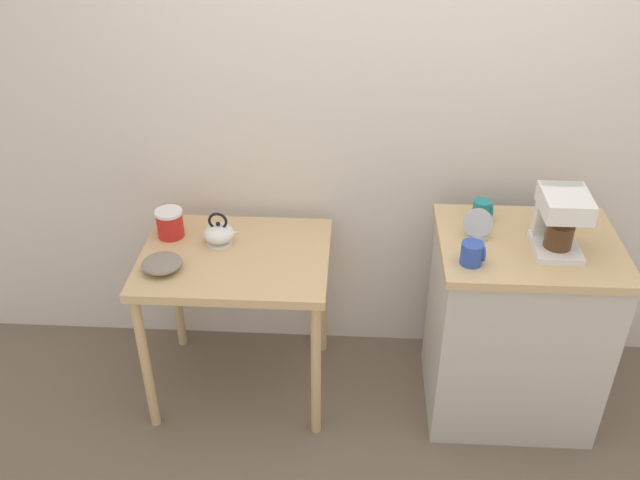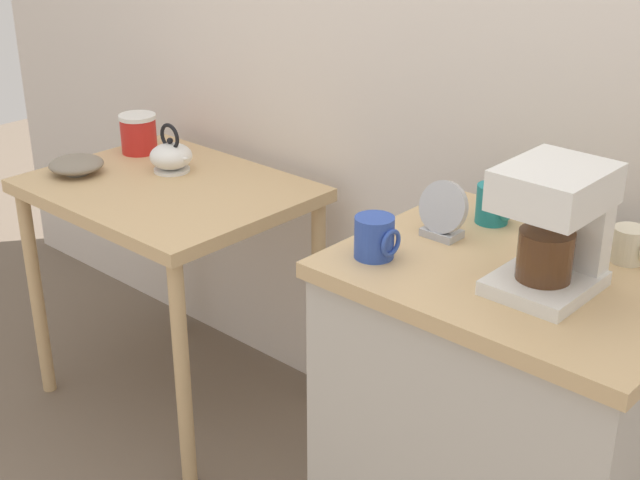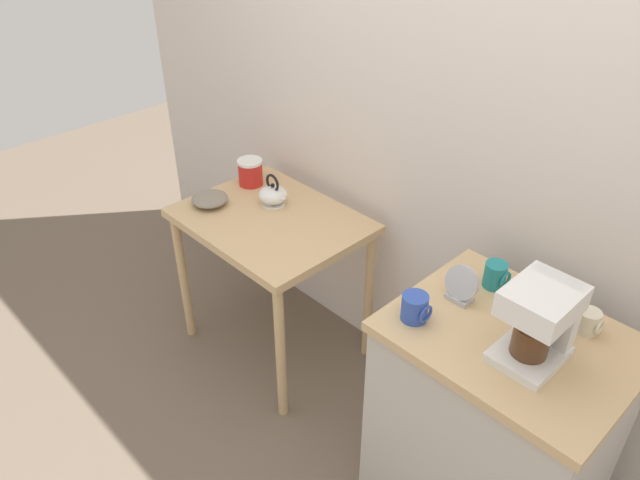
# 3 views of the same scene
# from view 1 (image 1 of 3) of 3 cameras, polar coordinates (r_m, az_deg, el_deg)

# --- Properties ---
(ground_plane) EXTENTS (8.00, 8.00, 0.00)m
(ground_plane) POSITION_cam_1_polar(r_m,az_deg,el_deg) (3.43, 4.67, -12.74)
(ground_plane) COLOR #6B5B4C
(back_wall) EXTENTS (4.40, 0.10, 2.80)m
(back_wall) POSITION_cam_1_polar(r_m,az_deg,el_deg) (3.08, 7.64, 12.77)
(back_wall) COLOR silver
(back_wall) RESTS_ON ground_plane
(wooden_table) EXTENTS (0.82, 0.64, 0.77)m
(wooden_table) POSITION_cam_1_polar(r_m,az_deg,el_deg) (3.08, -6.93, -2.74)
(wooden_table) COLOR tan
(wooden_table) RESTS_ON ground_plane
(kitchen_counter) EXTENTS (0.74, 0.60, 0.90)m
(kitchen_counter) POSITION_cam_1_polar(r_m,az_deg,el_deg) (3.22, 15.71, -6.89)
(kitchen_counter) COLOR #BCB7AD
(kitchen_counter) RESTS_ON ground_plane
(bowl_stoneware) EXTENTS (0.17, 0.17, 0.05)m
(bowl_stoneware) POSITION_cam_1_polar(r_m,az_deg,el_deg) (2.96, -12.88, -1.90)
(bowl_stoneware) COLOR gray
(bowl_stoneware) RESTS_ON wooden_table
(teakettle) EXTENTS (0.16, 0.13, 0.16)m
(teakettle) POSITION_cam_1_polar(r_m,az_deg,el_deg) (3.08, -8.30, 0.53)
(teakettle) COLOR white
(teakettle) RESTS_ON wooden_table
(canister_enamel) EXTENTS (0.12, 0.12, 0.13)m
(canister_enamel) POSITION_cam_1_polar(r_m,az_deg,el_deg) (3.16, -12.26, 1.35)
(canister_enamel) COLOR red
(canister_enamel) RESTS_ON wooden_table
(coffee_maker) EXTENTS (0.18, 0.22, 0.26)m
(coffee_maker) POSITION_cam_1_polar(r_m,az_deg,el_deg) (2.88, 19.17, 1.74)
(coffee_maker) COLOR white
(coffee_maker) RESTS_ON kitchen_counter
(mug_small_cream) EXTENTS (0.08, 0.07, 0.08)m
(mug_small_cream) POSITION_cam_1_polar(r_m,az_deg,el_deg) (3.13, 19.11, 2.12)
(mug_small_cream) COLOR beige
(mug_small_cream) RESTS_ON kitchen_counter
(mug_blue) EXTENTS (0.09, 0.09, 0.09)m
(mug_blue) POSITION_cam_1_polar(r_m,az_deg,el_deg) (2.74, 12.43, -1.08)
(mug_blue) COLOR #2D4CAD
(mug_blue) RESTS_ON kitchen_counter
(mug_dark_teal) EXTENTS (0.08, 0.08, 0.09)m
(mug_dark_teal) POSITION_cam_1_polar(r_m,az_deg,el_deg) (3.04, 13.21, 2.39)
(mug_dark_teal) COLOR teal
(mug_dark_teal) RESTS_ON kitchen_counter
(table_clock) EXTENTS (0.12, 0.06, 0.13)m
(table_clock) POSITION_cam_1_polar(r_m,az_deg,el_deg) (2.90, 12.86, 1.13)
(table_clock) COLOR #B2B5BA
(table_clock) RESTS_ON kitchen_counter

